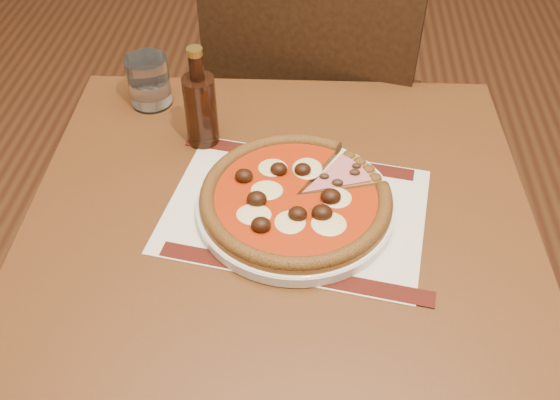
% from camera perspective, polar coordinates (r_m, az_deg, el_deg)
% --- Properties ---
extents(table, '(0.83, 0.83, 0.75)m').
position_cam_1_polar(table, '(1.05, -0.09, -5.94)').
color(table, '#5E3316').
rests_on(table, ground).
extents(chair_far, '(0.54, 0.54, 0.95)m').
position_cam_1_polar(chair_far, '(1.54, 3.25, 7.95)').
color(chair_far, black).
rests_on(chair_far, ground).
extents(placemat, '(0.44, 0.35, 0.00)m').
position_cam_1_polar(placemat, '(0.99, 1.43, -0.95)').
color(placemat, silver).
rests_on(placemat, table).
extents(plate, '(0.31, 0.31, 0.02)m').
position_cam_1_polar(plate, '(0.98, 1.44, -0.53)').
color(plate, white).
rests_on(plate, placemat).
extents(pizza, '(0.30, 0.30, 0.04)m').
position_cam_1_polar(pizza, '(0.97, 1.43, 0.29)').
color(pizza, '#AB6E29').
rests_on(pizza, plate).
extents(ham_slice, '(0.13, 0.11, 0.02)m').
position_cam_1_polar(ham_slice, '(1.02, 5.74, 2.42)').
color(ham_slice, '#AB6E29').
rests_on(ham_slice, plate).
extents(water_glass, '(0.09, 0.09, 0.10)m').
position_cam_1_polar(water_glass, '(1.21, -11.90, 10.58)').
color(water_glass, white).
rests_on(water_glass, table).
extents(bottle, '(0.06, 0.06, 0.19)m').
position_cam_1_polar(bottle, '(1.09, -7.27, 8.42)').
color(bottle, '#32170C').
rests_on(bottle, table).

